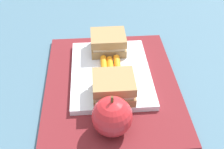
{
  "coord_description": "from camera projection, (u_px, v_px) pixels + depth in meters",
  "views": [
    {
      "loc": [
        0.47,
        -0.03,
        0.42
      ],
      "look_at": [
        0.01,
        0.0,
        0.04
      ],
      "focal_mm": 46.88,
      "sensor_mm": 36.0,
      "label": 1
    }
  ],
  "objects": [
    {
      "name": "ground_plane",
      "position": [
        112.0,
        86.0,
        0.63
      ],
      "size": [
        2.4,
        2.4,
        0.0
      ],
      "primitive_type": "plane",
      "color": "#42667A"
    },
    {
      "name": "lunchbag_mat",
      "position": [
        112.0,
        84.0,
        0.63
      ],
      "size": [
        0.36,
        0.28,
        0.01
      ],
      "primitive_type": "cube",
      "color": "maroon",
      "rests_on": "ground_plane"
    },
    {
      "name": "food_tray",
      "position": [
        111.0,
        73.0,
        0.64
      ],
      "size": [
        0.23,
        0.17,
        0.01
      ],
      "primitive_type": "cube",
      "color": "white",
      "rests_on": "lunchbag_mat"
    },
    {
      "name": "sandwich_half_left",
      "position": [
        108.0,
        42.0,
        0.68
      ],
      "size": [
        0.07,
        0.08,
        0.04
      ],
      "color": "#9E7A4C",
      "rests_on": "food_tray"
    },
    {
      "name": "sandwich_half_right",
      "position": [
        114.0,
        87.0,
        0.56
      ],
      "size": [
        0.07,
        0.08,
        0.04
      ],
      "color": "#9E7A4C",
      "rests_on": "food_tray"
    },
    {
      "name": "carrot_sticks_bundle",
      "position": [
        111.0,
        68.0,
        0.63
      ],
      "size": [
        0.08,
        0.04,
        0.02
      ],
      "color": "orange",
      "rests_on": "food_tray"
    },
    {
      "name": "apple",
      "position": [
        112.0,
        116.0,
        0.5
      ],
      "size": [
        0.07,
        0.07,
        0.08
      ],
      "color": "red",
      "rests_on": "lunchbag_mat"
    }
  ]
}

